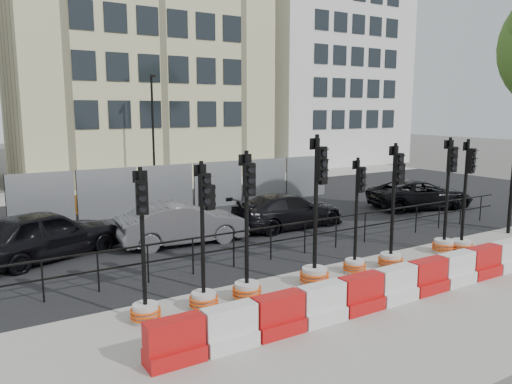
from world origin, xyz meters
TOP-DOWN VIEW (x-y plane):
  - ground at (0.00, 0.00)m, footprint 120.00×120.00m
  - sidewalk_near at (0.00, -3.00)m, footprint 40.00×6.00m
  - road at (0.00, 7.00)m, footprint 40.00×14.00m
  - sidewalk_far at (0.00, 16.00)m, footprint 40.00×4.00m
  - building_cream at (2.00, 21.99)m, footprint 15.00×10.06m
  - building_white at (17.00, 21.99)m, footprint 12.00×9.06m
  - kerb_railing at (0.00, 1.20)m, footprint 18.00×0.04m
  - heras_fencing at (-0.49, 9.71)m, footprint 14.33×1.72m
  - lamp_post_far at (0.50, 14.98)m, footprint 0.12×0.56m
  - barrier_row at (-0.00, -2.80)m, footprint 12.55×0.50m
  - traffic_signal_a at (-5.62, -0.94)m, footprint 0.62×0.62m
  - traffic_signal_b at (-4.33, -0.98)m, footprint 0.63×0.63m
  - traffic_signal_c at (-3.29, -1.00)m, footprint 0.66×0.66m
  - traffic_signal_d at (-1.39, -1.04)m, footprint 0.72×0.72m
  - traffic_signal_e at (0.06, -0.88)m, footprint 0.60×0.60m
  - traffic_signal_f at (1.18, -1.08)m, footprint 0.67×0.67m
  - traffic_signal_g at (3.59, -0.90)m, footprint 0.68×0.68m
  - traffic_signal_h at (4.01, -1.19)m, footprint 0.67×0.67m
  - car_a at (-6.59, 4.66)m, footprint 4.57×5.44m
  - car_b at (-2.61, 4.15)m, footprint 2.06×4.29m
  - car_c at (1.52, 4.20)m, footprint 1.97×4.42m
  - car_d at (8.42, 4.09)m, footprint 4.62×5.64m

SIDE VIEW (x-z plane):
  - ground at x=0.00m, z-range 0.00..0.00m
  - sidewalk_near at x=0.00m, z-range 0.00..0.02m
  - sidewalk_far at x=0.00m, z-range 0.00..0.02m
  - road at x=0.00m, z-range 0.00..0.03m
  - barrier_row at x=0.00m, z-range -0.03..0.77m
  - car_d at x=8.42m, z-range 0.00..1.24m
  - traffic_signal_e at x=0.06m, z-range -0.89..2.15m
  - car_c at x=1.52m, z-range 0.00..1.26m
  - traffic_signal_a at x=-5.62m, z-range -0.92..2.22m
  - car_b at x=-2.61m, z-range 0.00..1.34m
  - kerb_railing at x=0.00m, z-range 0.19..1.19m
  - traffic_signal_c at x=-3.29m, z-range -0.99..2.38m
  - traffic_signal_h at x=4.01m, z-range -1.00..2.40m
  - traffic_signal_g at x=3.59m, z-range -1.01..2.43m
  - heras_fencing at x=-0.49m, z-range -0.29..1.71m
  - car_a at x=-6.59m, z-range 0.00..1.47m
  - traffic_signal_b at x=-4.33m, z-range -0.84..2.36m
  - traffic_signal_f at x=1.18m, z-range -0.88..2.49m
  - traffic_signal_d at x=-1.39m, z-range -0.96..2.71m
  - lamp_post_far at x=0.50m, z-range 0.22..6.22m
  - building_white at x=17.00m, z-range 0.00..16.00m
  - building_cream at x=2.00m, z-range 0.00..18.00m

